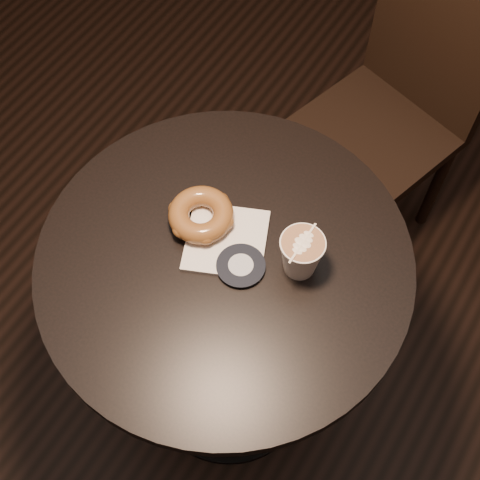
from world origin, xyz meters
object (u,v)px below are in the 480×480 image
(doughnut, at_px, (201,215))
(latte_cup, at_px, (301,255))
(chair, at_px, (403,92))
(cafe_table, at_px, (226,303))
(pastry_bag, at_px, (226,240))

(doughnut, relative_size, latte_cup, 1.36)
(chair, xyz_separation_m, latte_cup, (0.07, -0.70, 0.28))
(cafe_table, relative_size, latte_cup, 8.31)
(chair, bearing_deg, doughnut, -83.84)
(doughnut, distance_m, latte_cup, 0.20)
(chair, distance_m, pastry_bag, 0.77)
(chair, height_order, doughnut, chair)
(pastry_bag, height_order, latte_cup, latte_cup)
(cafe_table, bearing_deg, doughnut, 152.31)
(latte_cup, bearing_deg, pastry_bag, -169.50)
(cafe_table, distance_m, doughnut, 0.24)
(chair, distance_m, doughnut, 0.77)
(chair, bearing_deg, pastry_bag, -78.95)
(pastry_bag, bearing_deg, chair, 60.68)
(cafe_table, relative_size, pastry_bag, 5.10)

